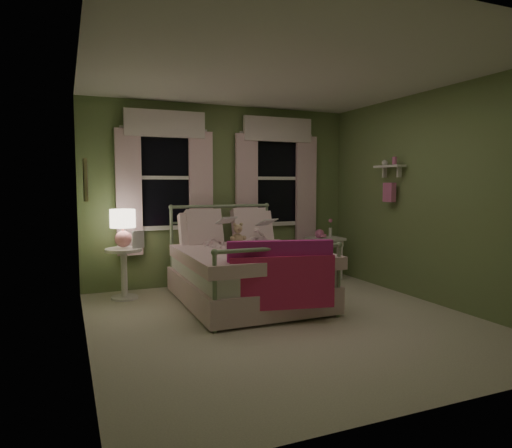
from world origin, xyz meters
name	(u,v)px	position (x,y,z in m)	size (l,w,h in m)	color
room_shell	(286,199)	(0.00, 0.00, 1.30)	(4.20, 4.20, 4.20)	#F0E7CF
bed	(245,271)	(-0.11, 0.91, 0.38)	(1.58, 2.04, 1.18)	white
pink_throw	(281,267)	(-0.11, -0.12, 0.61)	(1.09, 0.39, 0.71)	#CE288E
child_left	(213,221)	(-0.39, 1.33, 0.98)	(0.30, 0.20, 0.83)	#F7D1DD
child_right	(253,221)	(0.17, 1.33, 0.97)	(0.39, 0.30, 0.80)	#F7D1DD
book_left	(219,224)	(-0.39, 1.08, 0.96)	(0.20, 0.27, 0.03)	beige
book_right	(260,226)	(0.17, 1.08, 0.92)	(0.20, 0.27, 0.02)	beige
teddy_bear	(238,236)	(-0.11, 1.17, 0.79)	(0.22, 0.17, 0.29)	tan
nightstand_left	(124,266)	(-1.48, 1.64, 0.42)	(0.46, 0.46, 0.65)	white
table_lamp	(123,224)	(-1.48, 1.64, 0.95)	(0.32, 0.32, 0.48)	pink
book_nightstand	(132,248)	(-1.38, 1.56, 0.66)	(0.16, 0.22, 0.02)	beige
nightstand_right	(325,244)	(1.50, 1.67, 0.55)	(0.50, 0.40, 0.64)	white
pink_toy	(320,234)	(1.40, 1.67, 0.71)	(0.14, 0.19, 0.14)	pink
bud_vase	(330,228)	(1.62, 1.72, 0.79)	(0.06, 0.06, 0.28)	white
window_left	(166,172)	(-0.85, 2.03, 1.62)	(1.34, 0.13, 1.96)	black
window_right	(277,173)	(0.85, 2.03, 1.62)	(1.34, 0.13, 1.96)	black
wall_shelf	(389,179)	(1.90, 0.70, 1.52)	(0.15, 0.50, 0.60)	white
framed_picture	(85,180)	(-1.95, 0.60, 1.50)	(0.03, 0.32, 0.42)	beige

